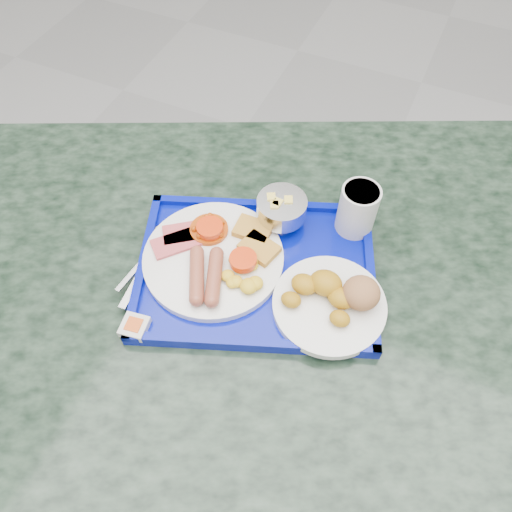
{
  "coord_description": "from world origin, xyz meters",
  "views": [
    {
      "loc": [
        0.12,
        -0.29,
        1.57
      ],
      "look_at": [
        -0.08,
        0.15,
        0.87
      ],
      "focal_mm": 35.0,
      "sensor_mm": 36.0,
      "label": 1
    }
  ],
  "objects_px": {
    "tray": "(256,271)",
    "bread_plate": "(334,299)",
    "juice_cup": "(358,208)",
    "fruit_bowl": "(281,208)",
    "main_plate": "(217,257)",
    "table": "(261,340)"
  },
  "relations": [
    {
      "from": "table",
      "to": "fruit_bowl",
      "type": "distance_m",
      "value": 0.3
    },
    {
      "from": "main_plate",
      "to": "fruit_bowl",
      "type": "bearing_deg",
      "value": 61.49
    },
    {
      "from": "table",
      "to": "main_plate",
      "type": "distance_m",
      "value": 0.25
    },
    {
      "from": "table",
      "to": "tray",
      "type": "bearing_deg",
      "value": 132.71
    },
    {
      "from": "tray",
      "to": "juice_cup",
      "type": "xyz_separation_m",
      "value": [
        0.13,
        0.16,
        0.06
      ]
    },
    {
      "from": "fruit_bowl",
      "to": "juice_cup",
      "type": "bearing_deg",
      "value": 20.62
    },
    {
      "from": "tray",
      "to": "bread_plate",
      "type": "height_order",
      "value": "bread_plate"
    },
    {
      "from": "table",
      "to": "juice_cup",
      "type": "bearing_deg",
      "value": 60.9
    },
    {
      "from": "bread_plate",
      "to": "fruit_bowl",
      "type": "height_order",
      "value": "fruit_bowl"
    },
    {
      "from": "table",
      "to": "juice_cup",
      "type": "distance_m",
      "value": 0.35
    },
    {
      "from": "main_plate",
      "to": "bread_plate",
      "type": "xyz_separation_m",
      "value": [
        0.22,
        0.0,
        0.01
      ]
    },
    {
      "from": "tray",
      "to": "bread_plate",
      "type": "bearing_deg",
      "value": -4.85
    },
    {
      "from": "tray",
      "to": "fruit_bowl",
      "type": "xyz_separation_m",
      "value": [
        -0.0,
        0.11,
        0.05
      ]
    },
    {
      "from": "tray",
      "to": "juice_cup",
      "type": "bearing_deg",
      "value": 52.05
    },
    {
      "from": "tray",
      "to": "main_plate",
      "type": "relative_size",
      "value": 1.99
    },
    {
      "from": "table",
      "to": "tray",
      "type": "relative_size",
      "value": 3.13
    },
    {
      "from": "juice_cup",
      "to": "fruit_bowl",
      "type": "bearing_deg",
      "value": -159.38
    },
    {
      "from": "tray",
      "to": "bread_plate",
      "type": "relative_size",
      "value": 2.6
    },
    {
      "from": "juice_cup",
      "to": "tray",
      "type": "bearing_deg",
      "value": -127.95
    },
    {
      "from": "main_plate",
      "to": "fruit_bowl",
      "type": "xyz_separation_m",
      "value": [
        0.07,
        0.13,
        0.03
      ]
    },
    {
      "from": "table",
      "to": "fruit_bowl",
      "type": "height_order",
      "value": "fruit_bowl"
    },
    {
      "from": "bread_plate",
      "to": "fruit_bowl",
      "type": "xyz_separation_m",
      "value": [
        -0.15,
        0.13,
        0.02
      ]
    }
  ]
}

